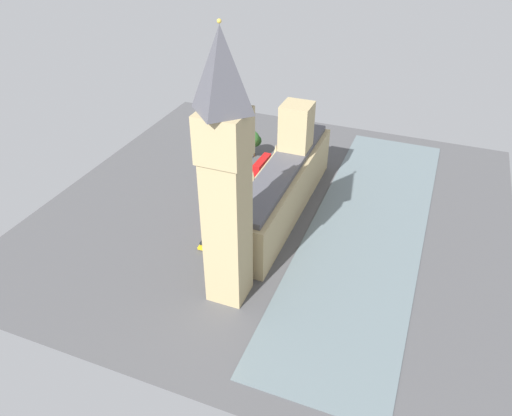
{
  "coord_description": "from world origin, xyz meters",
  "views": [
    {
      "loc": [
        -38.49,
        112.83,
        80.63
      ],
      "look_at": [
        1.0,
        12.8,
        8.45
      ],
      "focal_mm": 34.31,
      "sensor_mm": 36.0,
      "label": 1
    }
  ],
  "objects_px": {
    "pedestrian_opposite_hall": "(229,234)",
    "clock_tower": "(225,175)",
    "double_decker_bus_near_tower": "(262,165)",
    "car_white_kerbside": "(220,232)",
    "pedestrian_by_river_gate": "(216,254)",
    "car_blue_trailing": "(252,183)",
    "pedestrian_midblock": "(227,241)",
    "parliament_building": "(284,183)",
    "car_dark_green_under_trees": "(247,196)",
    "plane_tree_slot_10": "(254,141)",
    "car_yellow_cab_leading": "(204,244)",
    "street_lamp_slot_11": "(231,169)",
    "plane_tree_far_end": "(249,139)",
    "double_decker_bus_corner": "(229,207)"
  },
  "relations": [
    {
      "from": "plane_tree_far_end",
      "to": "street_lamp_slot_11",
      "type": "height_order",
      "value": "plane_tree_far_end"
    },
    {
      "from": "car_dark_green_under_trees",
      "to": "plane_tree_far_end",
      "type": "xyz_separation_m",
      "value": [
        8.82,
        -23.61,
        6.98
      ]
    },
    {
      "from": "double_decker_bus_corner",
      "to": "plane_tree_slot_10",
      "type": "height_order",
      "value": "plane_tree_slot_10"
    },
    {
      "from": "car_yellow_cab_leading",
      "to": "pedestrian_midblock",
      "type": "relative_size",
      "value": 2.61
    },
    {
      "from": "plane_tree_slot_10",
      "to": "double_decker_bus_corner",
      "type": "bearing_deg",
      "value": 100.01
    },
    {
      "from": "car_dark_green_under_trees",
      "to": "pedestrian_opposite_hall",
      "type": "distance_m",
      "value": 19.5
    },
    {
      "from": "plane_tree_slot_10",
      "to": "pedestrian_by_river_gate",
      "type": "bearing_deg",
      "value": 101.58
    },
    {
      "from": "plane_tree_slot_10",
      "to": "parliament_building",
      "type": "bearing_deg",
      "value": 126.53
    },
    {
      "from": "double_decker_bus_near_tower",
      "to": "double_decker_bus_corner",
      "type": "xyz_separation_m",
      "value": [
        0.08,
        26.51,
        0.0
      ]
    },
    {
      "from": "car_dark_green_under_trees",
      "to": "plane_tree_slot_10",
      "type": "bearing_deg",
      "value": -70.89
    },
    {
      "from": "pedestrian_midblock",
      "to": "pedestrian_by_river_gate",
      "type": "bearing_deg",
      "value": -17.67
    },
    {
      "from": "street_lamp_slot_11",
      "to": "parliament_building",
      "type": "bearing_deg",
      "value": 157.79
    },
    {
      "from": "double_decker_bus_near_tower",
      "to": "street_lamp_slot_11",
      "type": "height_order",
      "value": "street_lamp_slot_11"
    },
    {
      "from": "car_yellow_cab_leading",
      "to": "street_lamp_slot_11",
      "type": "relative_size",
      "value": 0.58
    },
    {
      "from": "pedestrian_opposite_hall",
      "to": "clock_tower",
      "type": "bearing_deg",
      "value": -128.02
    },
    {
      "from": "car_blue_trailing",
      "to": "plane_tree_far_end",
      "type": "bearing_deg",
      "value": 113.18
    },
    {
      "from": "double_decker_bus_corner",
      "to": "plane_tree_slot_10",
      "type": "xyz_separation_m",
      "value": [
        6.33,
        -35.9,
        3.52
      ]
    },
    {
      "from": "clock_tower",
      "to": "street_lamp_slot_11",
      "type": "xyz_separation_m",
      "value": [
        20.28,
        -46.68,
        -27.13
      ]
    },
    {
      "from": "double_decker_bus_corner",
      "to": "plane_tree_far_end",
      "type": "distance_m",
      "value": 34.44
    },
    {
      "from": "car_yellow_cab_leading",
      "to": "plane_tree_slot_10",
      "type": "distance_m",
      "value": 52.78
    },
    {
      "from": "clock_tower",
      "to": "pedestrian_by_river_gate",
      "type": "distance_m",
      "value": 34.14
    },
    {
      "from": "clock_tower",
      "to": "double_decker_bus_corner",
      "type": "xyz_separation_m",
      "value": [
        13.55,
        -29.51,
        -29.32
      ]
    },
    {
      "from": "car_dark_green_under_trees",
      "to": "street_lamp_slot_11",
      "type": "relative_size",
      "value": 0.65
    },
    {
      "from": "car_yellow_cab_leading",
      "to": "plane_tree_slot_10",
      "type": "bearing_deg",
      "value": -86.17
    },
    {
      "from": "car_blue_trailing",
      "to": "pedestrian_midblock",
      "type": "bearing_deg",
      "value": -82.35
    },
    {
      "from": "clock_tower",
      "to": "street_lamp_slot_11",
      "type": "bearing_deg",
      "value": -66.52
    },
    {
      "from": "pedestrian_by_river_gate",
      "to": "plane_tree_far_end",
      "type": "height_order",
      "value": "plane_tree_far_end"
    },
    {
      "from": "pedestrian_midblock",
      "to": "pedestrian_opposite_hall",
      "type": "bearing_deg",
      "value": 177.19
    },
    {
      "from": "pedestrian_by_river_gate",
      "to": "pedestrian_midblock",
      "type": "distance_m",
      "value": 6.24
    },
    {
      "from": "pedestrian_opposite_hall",
      "to": "pedestrian_by_river_gate",
      "type": "distance_m",
      "value": 9.09
    },
    {
      "from": "car_dark_green_under_trees",
      "to": "plane_tree_slot_10",
      "type": "distance_m",
      "value": 27.92
    },
    {
      "from": "parliament_building",
      "to": "street_lamp_slot_11",
      "type": "xyz_separation_m",
      "value": [
        20.46,
        -8.36,
        -3.94
      ]
    },
    {
      "from": "plane_tree_far_end",
      "to": "clock_tower",
      "type": "bearing_deg",
      "value": 108.22
    },
    {
      "from": "pedestrian_opposite_hall",
      "to": "plane_tree_far_end",
      "type": "xyz_separation_m",
      "value": [
        11.62,
        -42.9,
        7.1
      ]
    },
    {
      "from": "clock_tower",
      "to": "pedestrian_opposite_hall",
      "type": "height_order",
      "value": "clock_tower"
    },
    {
      "from": "parliament_building",
      "to": "car_dark_green_under_trees",
      "type": "relative_size",
      "value": 13.38
    },
    {
      "from": "car_white_kerbside",
      "to": "plane_tree_far_end",
      "type": "xyz_separation_m",
      "value": [
        8.99,
        -43.0,
        6.98
      ]
    },
    {
      "from": "parliament_building",
      "to": "double_decker_bus_near_tower",
      "type": "xyz_separation_m",
      "value": [
        13.66,
        -17.7,
        -6.13
      ]
    },
    {
      "from": "clock_tower",
      "to": "double_decker_bus_near_tower",
      "type": "bearing_deg",
      "value": -76.48
    },
    {
      "from": "parliament_building",
      "to": "double_decker_bus_near_tower",
      "type": "bearing_deg",
      "value": -52.35
    },
    {
      "from": "pedestrian_opposite_hall",
      "to": "street_lamp_slot_11",
      "type": "relative_size",
      "value": 0.24
    },
    {
      "from": "car_white_kerbside",
      "to": "plane_tree_slot_10",
      "type": "distance_m",
      "value": 46.65
    },
    {
      "from": "double_decker_bus_corner",
      "to": "parliament_building",
      "type": "bearing_deg",
      "value": -145.91
    },
    {
      "from": "car_blue_trailing",
      "to": "pedestrian_opposite_hall",
      "type": "xyz_separation_m",
      "value": [
        -4.28,
        27.04,
        -0.11
      ]
    },
    {
      "from": "double_decker_bus_near_tower",
      "to": "car_white_kerbside",
      "type": "relative_size",
      "value": 2.4
    },
    {
      "from": "car_dark_green_under_trees",
      "to": "car_white_kerbside",
      "type": "height_order",
      "value": "same"
    },
    {
      "from": "double_decker_bus_near_tower",
      "to": "pedestrian_opposite_hall",
      "type": "xyz_separation_m",
      "value": [
        -4.42,
        36.13,
        -1.86
      ]
    },
    {
      "from": "car_blue_trailing",
      "to": "plane_tree_slot_10",
      "type": "distance_m",
      "value": 20.3
    },
    {
      "from": "parliament_building",
      "to": "car_dark_green_under_trees",
      "type": "height_order",
      "value": "parliament_building"
    },
    {
      "from": "parliament_building",
      "to": "car_dark_green_under_trees",
      "type": "xyz_separation_m",
      "value": [
        12.04,
        -0.87,
        -7.88
      ]
    }
  ]
}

